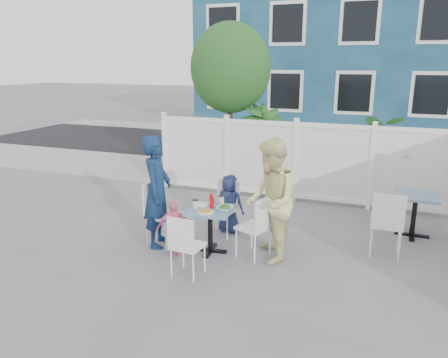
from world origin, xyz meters
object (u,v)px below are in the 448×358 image
(chair_near, at_px, (185,242))
(chair_back, at_px, (225,203))
(utility_cabinet, at_px, (184,147))
(chair_right, at_px, (258,223))
(woman, at_px, (270,201))
(chair_left, at_px, (159,208))
(toddler, at_px, (173,228))
(spare_table, at_px, (415,204))
(man, at_px, (157,192))
(boy, at_px, (230,204))
(main_table, at_px, (210,219))

(chair_near, bearing_deg, chair_back, 96.40)
(utility_cabinet, xyz_separation_m, chair_back, (2.53, -3.70, -0.08))
(utility_cabinet, distance_m, chair_right, 5.51)
(chair_back, height_order, woman, woman)
(chair_left, relative_size, woman, 0.56)
(chair_right, distance_m, toddler, 1.22)
(utility_cabinet, distance_m, spare_table, 6.08)
(man, bearing_deg, toddler, -138.12)
(utility_cabinet, distance_m, boy, 4.45)
(main_table, relative_size, toddler, 0.83)
(man, xyz_separation_m, toddler, (0.39, -0.27, -0.44))
(chair_back, xyz_separation_m, man, (-0.79, -0.80, 0.34))
(chair_right, bearing_deg, utility_cabinet, 57.98)
(boy, xyz_separation_m, toddler, (-0.45, -1.15, -0.07))
(boy, bearing_deg, chair_near, 94.89)
(chair_left, height_order, chair_back, chair_left)
(chair_back, height_order, chair_near, chair_back)
(main_table, xyz_separation_m, boy, (-0.00, 0.84, -0.03))
(woman, distance_m, toddler, 1.46)
(utility_cabinet, distance_m, chair_near, 5.91)
(utility_cabinet, bearing_deg, chair_right, -62.45)
(chair_right, xyz_separation_m, boy, (-0.72, 0.79, -0.05))
(main_table, bearing_deg, chair_left, 179.16)
(main_table, xyz_separation_m, woman, (0.88, 0.07, 0.35))
(chair_left, xyz_separation_m, man, (0.01, -0.05, 0.28))
(main_table, bearing_deg, toddler, -145.82)
(chair_near, height_order, toddler, chair_near)
(chair_right, relative_size, chair_near, 1.08)
(utility_cabinet, height_order, woman, woman)
(main_table, distance_m, chair_right, 0.72)
(boy, bearing_deg, chair_right, 137.05)
(chair_right, height_order, chair_back, chair_right)
(chair_left, distance_m, toddler, 0.53)
(utility_cabinet, relative_size, spare_table, 1.66)
(chair_left, distance_m, chair_right, 1.56)
(chair_right, relative_size, chair_back, 1.04)
(main_table, xyz_separation_m, chair_left, (-0.85, 0.01, 0.05))
(spare_table, relative_size, chair_back, 0.81)
(spare_table, distance_m, boy, 2.97)
(main_table, height_order, chair_back, chair_back)
(spare_table, distance_m, man, 4.08)
(chair_right, distance_m, chair_near, 1.15)
(chair_near, height_order, woman, woman)
(woman, height_order, boy, woman)
(spare_table, bearing_deg, chair_left, -155.28)
(man, bearing_deg, chair_right, -100.30)
(chair_near, height_order, man, man)
(chair_left, height_order, toddler, chair_left)
(chair_right, height_order, man, man)
(man, relative_size, boy, 1.75)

